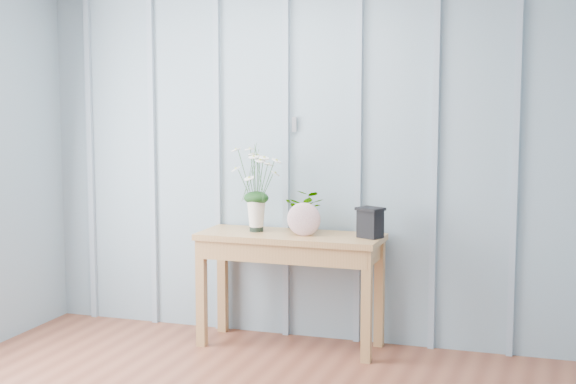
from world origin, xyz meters
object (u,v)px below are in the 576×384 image
(sideboard, at_px, (290,251))
(felt_disc_vessel, at_px, (304,219))
(carved_box, at_px, (370,222))
(daisy_vase, at_px, (256,177))

(sideboard, bearing_deg, felt_disc_vessel, -26.37)
(sideboard, distance_m, carved_box, 0.57)
(felt_disc_vessel, relative_size, carved_box, 1.11)
(sideboard, xyz_separation_m, daisy_vase, (-0.24, 0.02, 0.48))
(sideboard, relative_size, felt_disc_vessel, 5.53)
(sideboard, xyz_separation_m, carved_box, (0.53, 0.02, 0.21))
(daisy_vase, xyz_separation_m, felt_disc_vessel, (0.35, -0.08, -0.25))
(sideboard, relative_size, daisy_vase, 2.08)
(sideboard, distance_m, daisy_vase, 0.54)
(felt_disc_vessel, bearing_deg, daisy_vase, 159.65)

